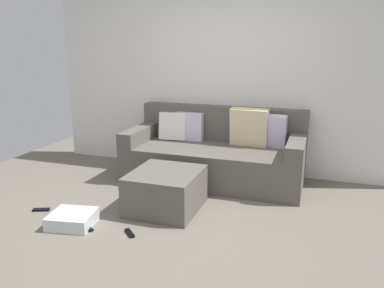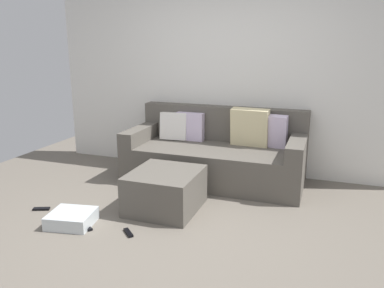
{
  "view_description": "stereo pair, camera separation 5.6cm",
  "coord_description": "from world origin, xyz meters",
  "px_view_note": "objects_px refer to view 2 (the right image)",
  "views": [
    {
      "loc": [
        1.25,
        -3.02,
        1.71
      ],
      "look_at": [
        -0.12,
        0.99,
        0.6
      ],
      "focal_mm": 36.23,
      "sensor_mm": 36.0,
      "label": 1
    },
    {
      "loc": [
        1.3,
        -3.01,
        1.71
      ],
      "look_at": [
        -0.12,
        0.99,
        0.6
      ],
      "focal_mm": 36.23,
      "sensor_mm": 36.0,
      "label": 2
    }
  ],
  "objects_px": {
    "couch_sectional": "(216,154)",
    "remote_under_side_table": "(41,209)",
    "remote_by_storage_bin": "(87,227)",
    "storage_bin": "(72,218)",
    "remote_near_ottoman": "(128,233)",
    "ottoman": "(165,190)"
  },
  "relations": [
    {
      "from": "couch_sectional",
      "to": "remote_under_side_table",
      "type": "distance_m",
      "value": 2.15
    },
    {
      "from": "remote_by_storage_bin",
      "to": "remote_under_side_table",
      "type": "relative_size",
      "value": 1.0
    },
    {
      "from": "storage_bin",
      "to": "remote_under_side_table",
      "type": "relative_size",
      "value": 2.41
    },
    {
      "from": "remote_near_ottoman",
      "to": "remote_by_storage_bin",
      "type": "bearing_deg",
      "value": -132.38
    },
    {
      "from": "couch_sectional",
      "to": "remote_near_ottoman",
      "type": "distance_m",
      "value": 1.77
    },
    {
      "from": "couch_sectional",
      "to": "remote_by_storage_bin",
      "type": "distance_m",
      "value": 1.93
    },
    {
      "from": "storage_bin",
      "to": "remote_under_side_table",
      "type": "xyz_separation_m",
      "value": [
        -0.52,
        0.18,
        -0.05
      ]
    },
    {
      "from": "ottoman",
      "to": "storage_bin",
      "type": "distance_m",
      "value": 0.97
    },
    {
      "from": "couch_sectional",
      "to": "remote_by_storage_bin",
      "type": "height_order",
      "value": "couch_sectional"
    },
    {
      "from": "couch_sectional",
      "to": "remote_under_side_table",
      "type": "xyz_separation_m",
      "value": [
        -1.47,
        -1.54,
        -0.32
      ]
    },
    {
      "from": "storage_bin",
      "to": "remote_by_storage_bin",
      "type": "height_order",
      "value": "storage_bin"
    },
    {
      "from": "storage_bin",
      "to": "couch_sectional",
      "type": "bearing_deg",
      "value": 61.0
    },
    {
      "from": "remote_by_storage_bin",
      "to": "storage_bin",
      "type": "bearing_deg",
      "value": -154.43
    },
    {
      "from": "remote_under_side_table",
      "to": "ottoman",
      "type": "bearing_deg",
      "value": -1.5
    },
    {
      "from": "remote_near_ottoman",
      "to": "storage_bin",
      "type": "bearing_deg",
      "value": -134.95
    },
    {
      "from": "couch_sectional",
      "to": "storage_bin",
      "type": "xyz_separation_m",
      "value": [
        -0.95,
        -1.72,
        -0.27
      ]
    },
    {
      "from": "ottoman",
      "to": "remote_by_storage_bin",
      "type": "bearing_deg",
      "value": -128.56
    },
    {
      "from": "remote_near_ottoman",
      "to": "ottoman",
      "type": "bearing_deg",
      "value": 124.73
    },
    {
      "from": "storage_bin",
      "to": "remote_by_storage_bin",
      "type": "bearing_deg",
      "value": -4.87
    },
    {
      "from": "ottoman",
      "to": "storage_bin",
      "type": "relative_size",
      "value": 1.83
    },
    {
      "from": "remote_under_side_table",
      "to": "storage_bin",
      "type": "bearing_deg",
      "value": -41.5
    },
    {
      "from": "couch_sectional",
      "to": "remote_near_ottoman",
      "type": "xyz_separation_m",
      "value": [
        -0.35,
        -1.7,
        -0.32
      ]
    }
  ]
}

